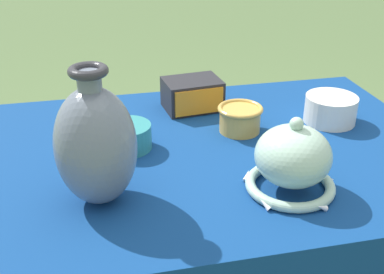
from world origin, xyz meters
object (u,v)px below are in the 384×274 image
cup_wide_ochre (240,118)px  pot_squat_ivory (330,109)px  vase_dome_bell (292,162)px  pot_squat_teal (127,137)px  mosaic_tile_box (192,94)px  vase_tall_bulbous (96,145)px

cup_wide_ochre → pot_squat_ivory: (0.26, 0.00, -0.00)m
vase_dome_bell → pot_squat_ivory: (0.24, 0.29, -0.03)m
pot_squat_teal → pot_squat_ivory: (0.56, 0.03, 0.01)m
mosaic_tile_box → cup_wide_ochre: (0.09, -0.17, -0.01)m
mosaic_tile_box → pot_squat_teal: bearing=-142.1°
vase_tall_bulbous → pot_squat_teal: vase_tall_bulbous is taller
vase_dome_bell → pot_squat_ivory: 0.38m
vase_dome_bell → mosaic_tile_box: (-0.11, 0.46, -0.02)m
mosaic_tile_box → pot_squat_teal: (-0.21, -0.20, -0.01)m
vase_tall_bulbous → pot_squat_teal: 0.24m
vase_tall_bulbous → vase_dome_bell: (0.39, -0.05, -0.06)m
vase_tall_bulbous → mosaic_tile_box: bearing=55.5°
vase_dome_bell → pot_squat_teal: size_ratio=1.69×
mosaic_tile_box → cup_wide_ochre: bearing=-68.7°
vase_tall_bulbous → pot_squat_teal: bearing=70.3°
pot_squat_teal → cup_wide_ochre: cup_wide_ochre is taller
mosaic_tile_box → pot_squat_ivory: size_ratio=1.22×
vase_tall_bulbous → pot_squat_ivory: bearing=21.2°
vase_dome_bell → mosaic_tile_box: size_ratio=1.17×
vase_tall_bulbous → pot_squat_teal: (0.08, 0.21, -0.10)m
vase_dome_bell → mosaic_tile_box: vase_dome_bell is taller
mosaic_tile_box → pot_squat_teal: size_ratio=1.44×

